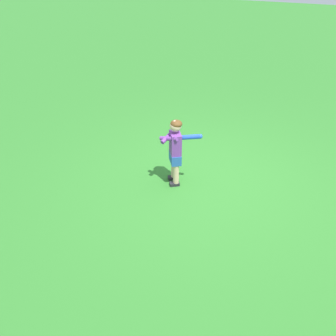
# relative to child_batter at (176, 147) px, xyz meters

# --- Properties ---
(ground_plane) EXTENTS (40.00, 40.00, 0.00)m
(ground_plane) POSITION_rel_child_batter_xyz_m (-0.50, -0.26, -0.65)
(ground_plane) COLOR #2D7528
(child_batter) EXTENTS (0.63, 0.34, 1.08)m
(child_batter) POSITION_rel_child_batter_xyz_m (0.00, 0.00, 0.00)
(child_batter) COLOR #232328
(child_batter) RESTS_ON ground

